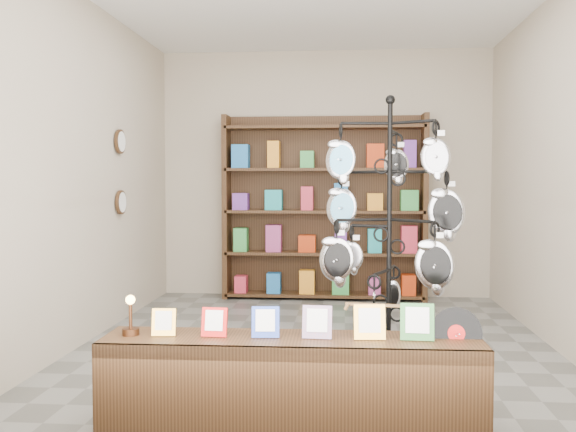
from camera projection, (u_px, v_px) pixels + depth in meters
The scene contains 6 objects.
ground at pixel (315, 347), 5.45m from camera, with size 5.00×5.00×0.00m, color slate.
room_envelope at pixel (316, 128), 5.36m from camera, with size 5.00×5.00×5.00m.
display_tree at pixel (389, 220), 4.31m from camera, with size 1.03×1.00×1.98m.
front_shelf at pixel (291, 383), 3.61m from camera, with size 2.14×0.47×0.75m.
back_shelving at pixel (324, 213), 7.68m from camera, with size 2.42×0.36×2.20m.
wall_clocks at pixel (121, 172), 6.34m from camera, with size 0.03×0.24×0.84m.
Camera 1 is at (0.24, -5.39, 1.40)m, focal length 40.00 mm.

